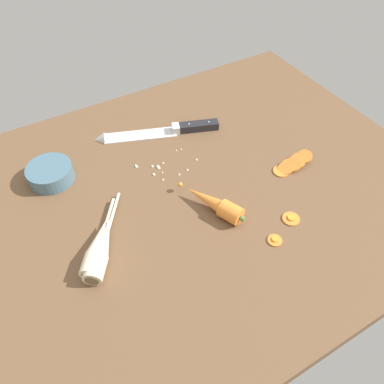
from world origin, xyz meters
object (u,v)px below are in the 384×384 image
(chefs_knife, at_px, (155,132))
(prep_bowl, at_px, (50,173))
(carrot_slice_stack, at_px, (293,164))
(parsnip_front, at_px, (102,248))
(carrot_slice_stray_mid, at_px, (275,240))
(carrot_slice_stray_near, at_px, (291,218))
(parsnip_mid_left, at_px, (97,247))
(whole_carrot, at_px, (215,204))

(chefs_knife, height_order, prep_bowl, prep_bowl)
(chefs_knife, xyz_separation_m, carrot_slice_stack, (0.24, -0.29, 0.00))
(parsnip_front, xyz_separation_m, carrot_slice_stray_mid, (0.33, -0.16, -0.02))
(carrot_slice_stack, bearing_deg, parsnip_front, -179.65)
(parsnip_front, height_order, carrot_slice_stack, parsnip_front)
(chefs_knife, height_order, carrot_slice_stray_near, chefs_knife)
(chefs_knife, xyz_separation_m, parsnip_mid_left, (-0.27, -0.29, 0.01))
(chefs_knife, bearing_deg, carrot_slice_stack, -50.28)
(carrot_slice_stray_near, bearing_deg, prep_bowl, 137.63)
(whole_carrot, xyz_separation_m, carrot_slice_stray_mid, (0.07, -0.14, -0.02))
(carrot_slice_stack, xyz_separation_m, carrot_slice_stray_mid, (-0.18, -0.16, -0.01))
(parsnip_mid_left, xyz_separation_m, carrot_slice_stack, (0.52, -0.00, -0.01))
(parsnip_mid_left, bearing_deg, chefs_knife, 46.69)
(parsnip_front, relative_size, carrot_slice_stray_near, 5.21)
(parsnip_front, bearing_deg, chefs_knife, 47.95)
(chefs_knife, bearing_deg, prep_bowl, -174.14)
(chefs_knife, bearing_deg, carrot_slice_stray_mid, -82.01)
(whole_carrot, xyz_separation_m, parsnip_front, (-0.27, 0.02, -0.00))
(chefs_knife, distance_m, parsnip_front, 0.40)
(chefs_knife, distance_m, parsnip_mid_left, 0.40)
(whole_carrot, distance_m, parsnip_front, 0.27)
(whole_carrot, relative_size, carrot_slice_stack, 1.52)
(whole_carrot, distance_m, prep_bowl, 0.41)
(whole_carrot, bearing_deg, parsnip_mid_left, 175.13)
(parsnip_mid_left, bearing_deg, whole_carrot, -4.87)
(chefs_knife, distance_m, prep_bowl, 0.30)
(parsnip_front, distance_m, parsnip_mid_left, 0.01)
(chefs_knife, height_order, carrot_slice_stack, carrot_slice_stack)
(carrot_slice_stack, relative_size, carrot_slice_stray_near, 2.87)
(chefs_knife, relative_size, parsnip_front, 1.65)
(carrot_slice_stack, distance_m, carrot_slice_stray_mid, 0.24)
(whole_carrot, xyz_separation_m, prep_bowl, (-0.30, 0.28, 0.00))
(carrot_slice_stray_near, height_order, carrot_slice_stray_mid, same)
(parsnip_mid_left, relative_size, carrot_slice_stack, 1.62)
(chefs_knife, xyz_separation_m, carrot_slice_stray_mid, (0.06, -0.45, -0.00))
(prep_bowl, bearing_deg, chefs_knife, 5.86)
(parsnip_front, height_order, carrot_slice_stray_near, parsnip_front)
(parsnip_mid_left, bearing_deg, carrot_slice_stack, -0.25)
(parsnip_front, xyz_separation_m, parsnip_mid_left, (-0.01, 0.01, 0.00))
(whole_carrot, relative_size, carrot_slice_stray_mid, 5.43)
(carrot_slice_stack, bearing_deg, prep_bowl, 154.16)
(carrot_slice_stack, xyz_separation_m, carrot_slice_stray_near, (-0.11, -0.13, -0.01))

